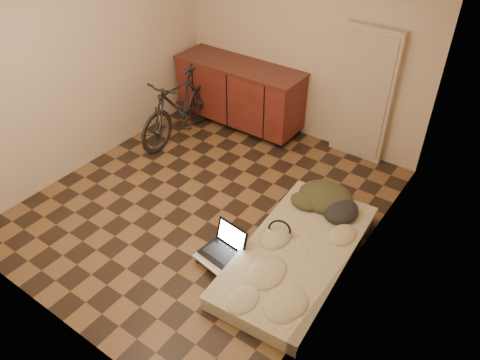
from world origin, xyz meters
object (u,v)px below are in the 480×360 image
Objects in this scene: bicycle at (179,103)px; futon at (297,254)px; laptop at (224,248)px; lap_desk at (228,262)px.

bicycle reaches higher than futon.
futon is 0.73m from laptop.
bicycle is 2.40× the size of lap_desk.
bicycle is 2.77m from futon.
laptop reaches higher than lap_desk.
bicycle is at bearing 150.75° from lap_desk.
laptop is (1.90, -1.52, -0.36)m from bicycle.
futon is at bearing -26.65° from bicycle.
futon reaches higher than lap_desk.
bicycle is 2.59m from lap_desk.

